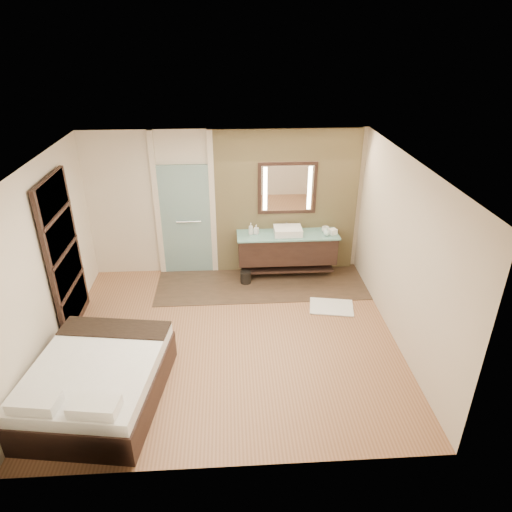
{
  "coord_description": "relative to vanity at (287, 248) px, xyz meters",
  "views": [
    {
      "loc": [
        0.05,
        -5.62,
        4.27
      ],
      "look_at": [
        0.44,
        0.6,
        1.1
      ],
      "focal_mm": 32.0,
      "sensor_mm": 36.0,
      "label": 1
    }
  ],
  "objects": [
    {
      "name": "soap_bottle_a",
      "position": [
        -0.67,
        0.02,
        0.39
      ],
      "size": [
        0.1,
        0.1,
        0.22
      ],
      "primitive_type": "imported",
      "rotation": [
        0.0,
        0.0,
        -0.14
      ],
      "color": "silver",
      "rests_on": "vanity"
    },
    {
      "name": "waste_bin",
      "position": [
        -0.78,
        -0.26,
        -0.46
      ],
      "size": [
        0.21,
        0.21,
        0.24
      ],
      "primitive_type": "cylinder",
      "rotation": [
        0.0,
        0.0,
        -0.1
      ],
      "color": "black",
      "rests_on": "floor"
    },
    {
      "name": "floor",
      "position": [
        -1.1,
        -1.92,
        -0.58
      ],
      "size": [
        5.0,
        5.0,
        0.0
      ],
      "primitive_type": "plane",
      "color": "brown",
      "rests_on": "ground"
    },
    {
      "name": "shoji_partition",
      "position": [
        -3.53,
        -1.32,
        0.63
      ],
      "size": [
        0.06,
        1.2,
        2.4
      ],
      "color": "black",
      "rests_on": "floor"
    },
    {
      "name": "tile_strip",
      "position": [
        -0.5,
        -0.32,
        -0.57
      ],
      "size": [
        3.8,
        1.3,
        0.01
      ],
      "primitive_type": "cube",
      "color": "#38291E",
      "rests_on": "floor"
    },
    {
      "name": "frosted_door",
      "position": [
        -1.85,
        0.28,
        0.56
      ],
      "size": [
        1.1,
        0.12,
        2.7
      ],
      "color": "#B9EAE6",
      "rests_on": "floor"
    },
    {
      "name": "cup",
      "position": [
        0.7,
        0.02,
        0.34
      ],
      "size": [
        0.14,
        0.14,
        0.11
      ],
      "primitive_type": "imported",
      "rotation": [
        0.0,
        0.0,
        -0.05
      ],
      "color": "white",
      "rests_on": "vanity"
    },
    {
      "name": "soap_bottle_c",
      "position": [
        0.69,
        -0.12,
        0.36
      ],
      "size": [
        0.12,
        0.12,
        0.15
      ],
      "primitive_type": "imported",
      "rotation": [
        0.0,
        0.0,
        0.05
      ],
      "color": "silver",
      "rests_on": "vanity"
    },
    {
      "name": "mirror_unit",
      "position": [
        0.0,
        0.24,
        1.07
      ],
      "size": [
        1.06,
        0.04,
        0.96
      ],
      "color": "black",
      "rests_on": "stone_wall"
    },
    {
      "name": "bath_mat",
      "position": [
        0.63,
        -1.17,
        -0.56
      ],
      "size": [
        0.8,
        0.62,
        0.02
      ],
      "primitive_type": "cube",
      "rotation": [
        0.0,
        0.0,
        -0.18
      ],
      "color": "white",
      "rests_on": "floor"
    },
    {
      "name": "stone_wall",
      "position": [
        0.0,
        0.29,
        0.77
      ],
      "size": [
        2.6,
        0.08,
        2.7
      ],
      "primitive_type": "cube",
      "color": "tan",
      "rests_on": "floor"
    },
    {
      "name": "soap_bottle_b",
      "position": [
        -0.57,
        0.04,
        0.37
      ],
      "size": [
        0.1,
        0.1,
        0.17
      ],
      "primitive_type": "imported",
      "rotation": [
        0.0,
        0.0,
        -0.43
      ],
      "color": "#B2B2B2",
      "rests_on": "vanity"
    },
    {
      "name": "tissue_box",
      "position": [
        0.82,
        -0.07,
        0.33
      ],
      "size": [
        0.16,
        0.16,
        0.1
      ],
      "primitive_type": "cube",
      "rotation": [
        0.0,
        0.0,
        0.4
      ],
      "color": "white",
      "rests_on": "vanity"
    },
    {
      "name": "bed",
      "position": [
        -2.75,
        -3.08,
        -0.28
      ],
      "size": [
        1.77,
        2.09,
        0.73
      ],
      "rotation": [
        0.0,
        0.0,
        -0.15
      ],
      "color": "black",
      "rests_on": "floor"
    },
    {
      "name": "vanity",
      "position": [
        0.0,
        0.0,
        0.0
      ],
      "size": [
        1.85,
        0.55,
        0.88
      ],
      "color": "black",
      "rests_on": "stone_wall"
    }
  ]
}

